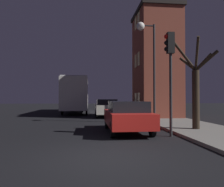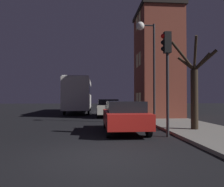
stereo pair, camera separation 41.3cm
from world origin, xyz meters
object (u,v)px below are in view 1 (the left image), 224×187
object	(u,v)px
traffic_light	(170,62)
bus	(77,93)
car_mid_lane	(106,107)
streetlamp	(147,47)
bare_tree	(196,89)
car_near_lane	(127,116)

from	to	relation	value
traffic_light	bus	distance (m)	16.90
bus	car_mid_lane	size ratio (longest dim) A/B	2.31
streetlamp	car_mid_lane	size ratio (longest dim) A/B	1.37
bare_tree	car_near_lane	world-z (taller)	bare_tree
traffic_light	car_near_lane	world-z (taller)	traffic_light
bus	car_mid_lane	distance (m)	6.80
traffic_light	car_mid_lane	bearing A→B (deg)	100.72
streetlamp	car_mid_lane	xyz separation A→B (m)	(-2.19, 5.46, -4.14)
traffic_light	bare_tree	bearing A→B (deg)	34.71
streetlamp	bus	xyz separation A→B (m)	(-5.11, 11.44, -2.74)
streetlamp	traffic_light	size ratio (longest dim) A/B	1.44
car_near_lane	car_mid_lane	xyz separation A→B (m)	(-0.30, 8.80, 0.02)
traffic_light	bare_tree	xyz separation A→B (m)	(1.79, 1.24, -1.11)
bus	car_mid_lane	xyz separation A→B (m)	(2.92, -5.99, -1.40)
bare_tree	bus	distance (m)	16.33
streetlamp	car_mid_lane	bearing A→B (deg)	111.91
car_mid_lane	car_near_lane	bearing A→B (deg)	-88.04
bare_tree	car_mid_lane	bearing A→B (deg)	112.58
car_near_lane	streetlamp	bearing A→B (deg)	60.45
streetlamp	traffic_light	distance (m)	5.05
car_mid_lane	bus	bearing A→B (deg)	115.99
bare_tree	bus	world-z (taller)	bare_tree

